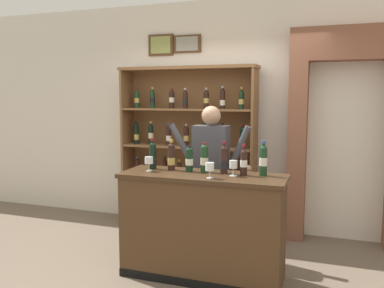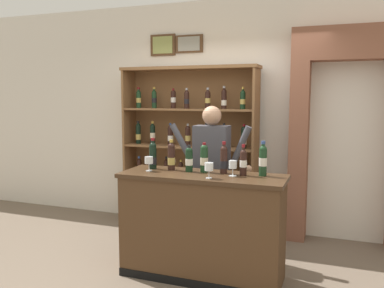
{
  "view_description": "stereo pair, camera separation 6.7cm",
  "coord_description": "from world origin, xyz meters",
  "px_view_note": "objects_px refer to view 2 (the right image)",
  "views": [
    {
      "loc": [
        1.31,
        -3.61,
        1.78
      ],
      "look_at": [
        -0.01,
        0.18,
        1.29
      ],
      "focal_mm": 37.49,
      "sensor_mm": 36.0,
      "label": 1
    },
    {
      "loc": [
        1.37,
        -3.58,
        1.78
      ],
      "look_at": [
        -0.01,
        0.18,
        1.29
      ],
      "focal_mm": 37.49,
      "sensor_mm": 36.0,
      "label": 2
    }
  ],
  "objects_px": {
    "tasting_bottle_grappa": "(243,161)",
    "tasting_bottle_super_tuscan": "(224,159)",
    "wine_glass_spare": "(233,166)",
    "tasting_bottle_rosso": "(204,158)",
    "wine_glass_right": "(209,167)",
    "wine_shelf": "(190,145)",
    "tasting_bottle_vin_santo": "(153,155)",
    "tasting_bottle_brunello": "(263,159)",
    "tasting_counter": "(202,226)",
    "wine_glass_left": "(149,161)",
    "shopkeeper": "(211,163)",
    "tasting_bottle_riserva": "(171,156)",
    "tasting_bottle_bianco": "(189,159)"
  },
  "relations": [
    {
      "from": "wine_shelf",
      "to": "tasting_bottle_rosso",
      "type": "distance_m",
      "value": 1.37
    },
    {
      "from": "tasting_counter",
      "to": "tasting_bottle_riserva",
      "type": "xyz_separation_m",
      "value": [
        -0.37,
        0.11,
        0.65
      ]
    },
    {
      "from": "tasting_bottle_brunello",
      "to": "wine_glass_right",
      "type": "relative_size",
      "value": 2.27
    },
    {
      "from": "tasting_bottle_bianco",
      "to": "tasting_counter",
      "type": "bearing_deg",
      "value": -26.52
    },
    {
      "from": "tasting_bottle_riserva",
      "to": "tasting_bottle_grappa",
      "type": "bearing_deg",
      "value": -2.78
    },
    {
      "from": "wine_glass_spare",
      "to": "wine_glass_right",
      "type": "distance_m",
      "value": 0.25
    },
    {
      "from": "tasting_bottle_vin_santo",
      "to": "tasting_bottle_brunello",
      "type": "bearing_deg",
      "value": 0.77
    },
    {
      "from": "tasting_bottle_vin_santo",
      "to": "tasting_bottle_super_tuscan",
      "type": "xyz_separation_m",
      "value": [
        0.76,
        0.01,
        -0.0
      ]
    },
    {
      "from": "tasting_bottle_riserva",
      "to": "wine_glass_left",
      "type": "xyz_separation_m",
      "value": [
        -0.19,
        -0.14,
        -0.04
      ]
    },
    {
      "from": "tasting_bottle_rosso",
      "to": "wine_glass_right",
      "type": "height_order",
      "value": "tasting_bottle_rosso"
    },
    {
      "from": "tasting_bottle_super_tuscan",
      "to": "tasting_bottle_bianco",
      "type": "bearing_deg",
      "value": -175.85
    },
    {
      "from": "tasting_bottle_grappa",
      "to": "wine_glass_right",
      "type": "height_order",
      "value": "tasting_bottle_grappa"
    },
    {
      "from": "wine_shelf",
      "to": "tasting_bottle_rosso",
      "type": "relative_size",
      "value": 7.32
    },
    {
      "from": "tasting_bottle_brunello",
      "to": "wine_shelf",
      "type": "bearing_deg",
      "value": 134.15
    },
    {
      "from": "tasting_bottle_rosso",
      "to": "wine_glass_right",
      "type": "bearing_deg",
      "value": -63.28
    },
    {
      "from": "tasting_bottle_brunello",
      "to": "wine_glass_left",
      "type": "height_order",
      "value": "tasting_bottle_brunello"
    },
    {
      "from": "tasting_bottle_riserva",
      "to": "tasting_bottle_rosso",
      "type": "height_order",
      "value": "tasting_bottle_riserva"
    },
    {
      "from": "shopkeeper",
      "to": "tasting_bottle_brunello",
      "type": "relative_size",
      "value": 5.05
    },
    {
      "from": "tasting_bottle_riserva",
      "to": "tasting_bottle_brunello",
      "type": "relative_size",
      "value": 0.94
    },
    {
      "from": "wine_glass_spare",
      "to": "wine_shelf",
      "type": "bearing_deg",
      "value": 124.79
    },
    {
      "from": "tasting_bottle_rosso",
      "to": "tasting_bottle_super_tuscan",
      "type": "distance_m",
      "value": 0.2
    },
    {
      "from": "tasting_bottle_super_tuscan",
      "to": "tasting_bottle_riserva",
      "type": "bearing_deg",
      "value": 179.88
    },
    {
      "from": "shopkeeper",
      "to": "tasting_bottle_grappa",
      "type": "distance_m",
      "value": 0.75
    },
    {
      "from": "tasting_counter",
      "to": "tasting_bottle_vin_santo",
      "type": "relative_size",
      "value": 5.01
    },
    {
      "from": "tasting_counter",
      "to": "wine_glass_left",
      "type": "relative_size",
      "value": 11.02
    },
    {
      "from": "tasting_bottle_riserva",
      "to": "tasting_bottle_rosso",
      "type": "relative_size",
      "value": 1.05
    },
    {
      "from": "tasting_counter",
      "to": "wine_glass_spare",
      "type": "bearing_deg",
      "value": 1.91
    },
    {
      "from": "tasting_bottle_super_tuscan",
      "to": "wine_glass_spare",
      "type": "distance_m",
      "value": 0.16
    },
    {
      "from": "tasting_bottle_rosso",
      "to": "tasting_bottle_grappa",
      "type": "height_order",
      "value": "tasting_bottle_grappa"
    },
    {
      "from": "tasting_counter",
      "to": "tasting_bottle_rosso",
      "type": "xyz_separation_m",
      "value": [
        -0.02,
        0.11,
        0.66
      ]
    },
    {
      "from": "tasting_bottle_riserva",
      "to": "tasting_bottle_super_tuscan",
      "type": "bearing_deg",
      "value": -0.12
    },
    {
      "from": "tasting_bottle_super_tuscan",
      "to": "shopkeeper",
      "type": "bearing_deg",
      "value": 118.94
    },
    {
      "from": "tasting_bottle_rosso",
      "to": "tasting_bottle_vin_santo",
      "type": "bearing_deg",
      "value": -179.26
    },
    {
      "from": "tasting_bottle_super_tuscan",
      "to": "tasting_counter",
      "type": "bearing_deg",
      "value": -149.2
    },
    {
      "from": "tasting_bottle_riserva",
      "to": "tasting_bottle_bianco",
      "type": "distance_m",
      "value": 0.2
    },
    {
      "from": "tasting_counter",
      "to": "tasting_bottle_grappa",
      "type": "relative_size",
      "value": 5.38
    },
    {
      "from": "tasting_bottle_riserva",
      "to": "wine_glass_left",
      "type": "distance_m",
      "value": 0.23
    },
    {
      "from": "tasting_bottle_vin_santo",
      "to": "wine_glass_spare",
      "type": "bearing_deg",
      "value": -6.14
    },
    {
      "from": "tasting_bottle_rosso",
      "to": "tasting_bottle_grappa",
      "type": "distance_m",
      "value": 0.4
    },
    {
      "from": "wine_glass_right",
      "to": "tasting_bottle_bianco",
      "type": "bearing_deg",
      "value": 139.15
    },
    {
      "from": "tasting_bottle_rosso",
      "to": "wine_glass_spare",
      "type": "xyz_separation_m",
      "value": [
        0.32,
        -0.1,
        -0.04
      ]
    },
    {
      "from": "tasting_bottle_vin_santo",
      "to": "tasting_bottle_rosso",
      "type": "bearing_deg",
      "value": 0.74
    },
    {
      "from": "shopkeeper",
      "to": "tasting_bottle_super_tuscan",
      "type": "xyz_separation_m",
      "value": [
        0.29,
        -0.52,
        0.14
      ]
    },
    {
      "from": "tasting_bottle_vin_santo",
      "to": "wine_glass_left",
      "type": "height_order",
      "value": "tasting_bottle_vin_santo"
    },
    {
      "from": "wine_shelf",
      "to": "wine_glass_right",
      "type": "height_order",
      "value": "wine_shelf"
    },
    {
      "from": "tasting_bottle_grappa",
      "to": "tasting_bottle_super_tuscan",
      "type": "bearing_deg",
      "value": 169.94
    },
    {
      "from": "tasting_bottle_super_tuscan",
      "to": "tasting_bottle_grappa",
      "type": "relative_size",
      "value": 1.05
    },
    {
      "from": "wine_shelf",
      "to": "wine_glass_left",
      "type": "bearing_deg",
      "value": -86.95
    },
    {
      "from": "wine_glass_spare",
      "to": "wine_glass_left",
      "type": "distance_m",
      "value": 0.85
    },
    {
      "from": "tasting_bottle_brunello",
      "to": "wine_glass_spare",
      "type": "height_order",
      "value": "tasting_bottle_brunello"
    }
  ]
}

